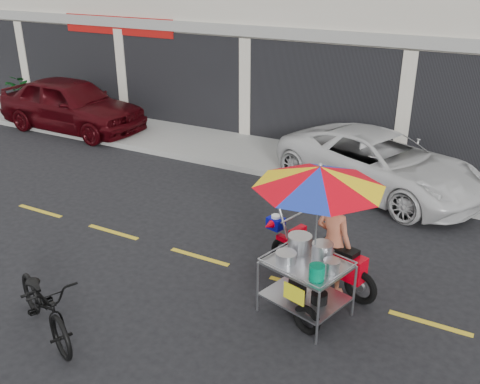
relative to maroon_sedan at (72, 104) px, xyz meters
The scene contains 9 objects.
ground 10.71m from the maroon_sedan, 26.11° to the right, with size 90.00×90.00×0.00m, color black.
sidewalk 9.65m from the maroon_sedan, ahead, with size 45.00×3.00×0.15m, color gray.
centerline 10.71m from the maroon_sedan, 26.11° to the right, with size 42.00×0.10×0.01m, color gold.
maroon_sedan is the anchor object (origin of this frame).
white_pickup 9.57m from the maroon_sedan, ahead, with size 2.24×4.85×1.35m, color silver.
plant_tall 3.38m from the maroon_sedan, 164.13° to the left, with size 1.00×0.86×1.11m, color #0C4314.
plant_short 2.18m from the maroon_sedan, 148.11° to the left, with size 0.60×0.60×1.07m, color #0C4314.
near_bicycle 10.16m from the maroon_sedan, 47.72° to the right, with size 0.67×1.91×1.01m, color black.
food_vendor_rig 11.14m from the maroon_sedan, 26.78° to the right, with size 2.38×2.34×2.42m.
Camera 1 is at (2.59, -6.96, 4.92)m, focal length 40.00 mm.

